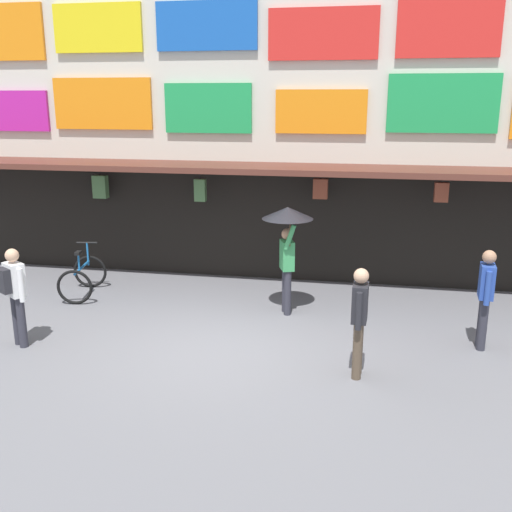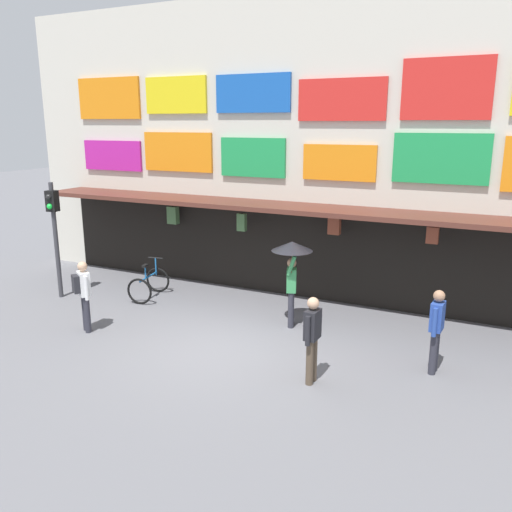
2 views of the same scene
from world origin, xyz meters
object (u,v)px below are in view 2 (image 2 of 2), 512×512
Objects in this scene: pedestrian_in_black at (83,291)px; pedestrian_with_umbrella at (292,260)px; pedestrian_in_white at (436,327)px; bicycle_parked at (149,284)px; pedestrian_in_green at (312,335)px; traffic_light_near at (54,222)px.

pedestrian_with_umbrella is at bearing 29.71° from pedestrian_in_black.
pedestrian_in_white is at bearing 10.27° from pedestrian_in_black.
pedestrian_in_white is 1.00× the size of pedestrian_in_black.
pedestrian_in_black is (-4.18, -2.39, -0.66)m from pedestrian_with_umbrella.
pedestrian_with_umbrella is (-3.41, 1.01, 0.69)m from pedestrian_in_white.
pedestrian_with_umbrella is at bearing -3.07° from bicycle_parked.
bicycle_parked is at bearing 170.89° from pedestrian_in_white.
pedestrian_in_black is at bearing 179.43° from pedestrian_in_green.
traffic_light_near is 1.90× the size of pedestrian_in_white.
pedestrian_in_white is at bearing -1.26° from traffic_light_near.
bicycle_parked is 0.61× the size of pedestrian_with_umbrella.
traffic_light_near is at bearing -155.82° from bicycle_parked.
pedestrian_in_white is (2.00, 1.43, 0.00)m from pedestrian_in_green.
traffic_light_near reaches higher than bicycle_parked.
pedestrian_with_umbrella is at bearing 6.81° from traffic_light_near.
traffic_light_near is 1.90× the size of pedestrian_in_green.
bicycle_parked is 6.36m from pedestrian_in_green.
traffic_light_near reaches higher than pedestrian_in_green.
pedestrian_in_green is 2.46m from pedestrian_in_white.
pedestrian_in_green and pedestrian_in_white have the same top height.
pedestrian_with_umbrella is 4.86m from pedestrian_in_black.
traffic_light_near is 3.05m from bicycle_parked.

